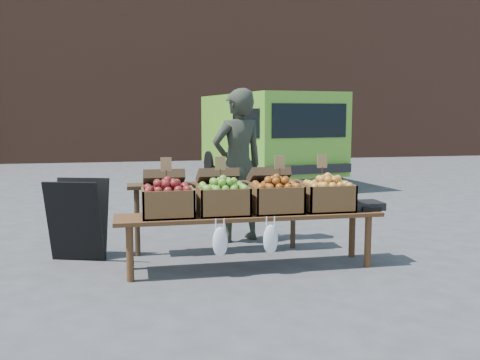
{
  "coord_description": "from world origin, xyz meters",
  "views": [
    {
      "loc": [
        -1.52,
        -4.76,
        1.58
      ],
      "look_at": [
        -0.35,
        0.94,
        0.85
      ],
      "focal_mm": 40.0,
      "sensor_mm": 36.0,
      "label": 1
    }
  ],
  "objects": [
    {
      "name": "crate_golden_apples",
      "position": [
        -1.18,
        0.44,
        0.71
      ],
      "size": [
        0.5,
        0.4,
        0.28
      ],
      "primitive_type": null,
      "color": "maroon",
      "rests_on": "display_bench"
    },
    {
      "name": "chalkboard_sign",
      "position": [
        -2.09,
        1.12,
        0.44
      ],
      "size": [
        0.65,
        0.48,
        0.89
      ],
      "primitive_type": null,
      "rotation": [
        0.0,
        0.0,
        -0.29
      ],
      "color": "black",
      "rests_on": "ground"
    },
    {
      "name": "ground",
      "position": [
        0.0,
        0.0,
        0.0
      ],
      "size": [
        80.0,
        80.0,
        0.0
      ],
      "primitive_type": "plane",
      "color": "#48484B"
    },
    {
      "name": "delivery_van",
      "position": [
        1.52,
        7.05,
        1.0
      ],
      "size": [
        2.69,
        4.71,
        1.99
      ],
      "primitive_type": null,
      "rotation": [
        0.0,
        0.0,
        0.15
      ],
      "color": "#66B02F",
      "rests_on": "ground"
    },
    {
      "name": "crate_green_apples",
      "position": [
        0.47,
        0.44,
        0.71
      ],
      "size": [
        0.5,
        0.4,
        0.28
      ],
      "primitive_type": null,
      "color": "gold",
      "rests_on": "display_bench"
    },
    {
      "name": "vendor",
      "position": [
        -0.23,
        1.65,
        0.94
      ],
      "size": [
        0.79,
        0.64,
        1.88
      ],
      "primitive_type": "imported",
      "rotation": [
        0.0,
        0.0,
        3.46
      ],
      "color": "#2E3328",
      "rests_on": "ground"
    },
    {
      "name": "crate_russet_pears",
      "position": [
        -0.63,
        0.44,
        0.71
      ],
      "size": [
        0.5,
        0.4,
        0.28
      ],
      "primitive_type": null,
      "color": "#5F9828",
      "rests_on": "display_bench"
    },
    {
      "name": "display_bench",
      "position": [
        -0.35,
        0.44,
        0.28
      ],
      "size": [
        2.7,
        0.56,
        0.57
      ],
      "primitive_type": null,
      "color": "#4E2F18",
      "rests_on": "ground"
    },
    {
      "name": "brick_building",
      "position": [
        0.0,
        15.0,
        5.0
      ],
      "size": [
        24.0,
        4.0,
        10.0
      ],
      "primitive_type": "cube",
      "color": "brown",
      "rests_on": "ground"
    },
    {
      "name": "crate_red_apples",
      "position": [
        -0.08,
        0.44,
        0.71
      ],
      "size": [
        0.5,
        0.4,
        0.28
      ],
      "primitive_type": null,
      "color": "#99551B",
      "rests_on": "display_bench"
    },
    {
      "name": "weighing_scale",
      "position": [
        0.9,
        0.44,
        0.61
      ],
      "size": [
        0.34,
        0.3,
        0.08
      ],
      "primitive_type": "cube",
      "color": "black",
      "rests_on": "display_bench"
    },
    {
      "name": "back_table",
      "position": [
        -0.57,
        1.16,
        0.52
      ],
      "size": [
        2.1,
        0.44,
        1.04
      ],
      "primitive_type": null,
      "color": "#392819",
      "rests_on": "ground"
    }
  ]
}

